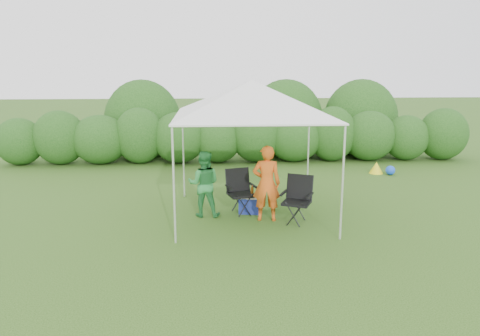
{
  "coord_description": "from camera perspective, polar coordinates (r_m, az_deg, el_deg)",
  "views": [
    {
      "loc": [
        -0.84,
        -8.96,
        3.14
      ],
      "look_at": [
        -0.25,
        0.4,
        1.05
      ],
      "focal_mm": 35.0,
      "sensor_mm": 36.0,
      "label": 1
    }
  ],
  "objects": [
    {
      "name": "chair_right",
      "position": [
        9.51,
        7.06,
        -3.4
      ],
      "size": [
        0.72,
        0.7,
        0.95
      ],
      "rotation": [
        0.0,
        0.0,
        -0.43
      ],
      "color": "black",
      "rests_on": "ground"
    },
    {
      "name": "ground",
      "position": [
        9.53,
        1.67,
        -6.68
      ],
      "size": [
        70.0,
        70.0,
        0.0
      ],
      "primitive_type": "plane",
      "color": "#375D1D"
    },
    {
      "name": "cooler",
      "position": [
        10.1,
        1.11,
        -4.44
      ],
      "size": [
        0.49,
        0.39,
        0.37
      ],
      "rotation": [
        0.0,
        0.0,
        -0.17
      ],
      "color": "navy",
      "rests_on": "ground"
    },
    {
      "name": "hedge",
      "position": [
        15.17,
        -0.23,
        3.79
      ],
      "size": [
        15.33,
        1.53,
        1.8
      ],
      "color": "#27561A",
      "rests_on": "ground"
    },
    {
      "name": "man",
      "position": [
        9.48,
        3.25,
        -1.87
      ],
      "size": [
        0.6,
        0.43,
        1.56
      ],
      "primitive_type": "imported",
      "rotation": [
        0.0,
        0.0,
        3.04
      ],
      "color": "#DF5719",
      "rests_on": "ground"
    },
    {
      "name": "canopy",
      "position": [
        9.52,
        1.49,
        8.47
      ],
      "size": [
        3.1,
        3.1,
        2.83
      ],
      "color": "silver",
      "rests_on": "ground"
    },
    {
      "name": "lawn_toy",
      "position": [
        14.25,
        16.69,
        -0.04
      ],
      "size": [
        0.68,
        0.56,
        0.34
      ],
      "color": "yellow",
      "rests_on": "ground"
    },
    {
      "name": "bottle",
      "position": [
        9.98,
        1.48,
        -2.8
      ],
      "size": [
        0.07,
        0.07,
        0.25
      ],
      "primitive_type": "cylinder",
      "color": "#592D0C",
      "rests_on": "cooler"
    },
    {
      "name": "chair_left",
      "position": [
        10.04,
        -0.03,
        -2.47
      ],
      "size": [
        0.69,
        0.65,
        0.95
      ],
      "rotation": [
        0.0,
        0.0,
        0.28
      ],
      "color": "black",
      "rests_on": "ground"
    },
    {
      "name": "woman",
      "position": [
        9.79,
        -4.42,
        -1.94
      ],
      "size": [
        0.73,
        0.6,
        1.39
      ],
      "primitive_type": "imported",
      "rotation": [
        0.0,
        0.0,
        3.03
      ],
      "color": "#2B843E",
      "rests_on": "ground"
    }
  ]
}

